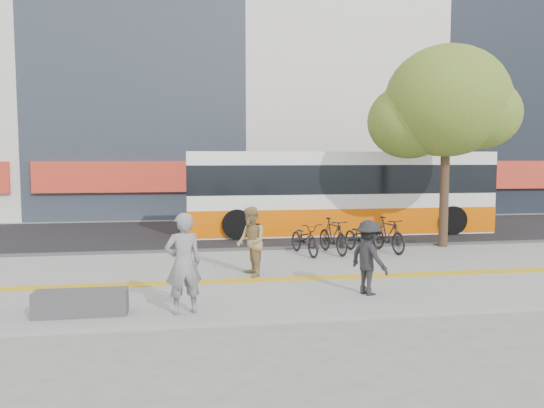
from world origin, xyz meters
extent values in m
plane|color=slate|center=(0.00, 0.00, 0.00)|extent=(120.00, 120.00, 0.00)
cube|color=gray|center=(0.00, 1.50, 0.04)|extent=(40.00, 7.00, 0.08)
cube|color=gold|center=(0.00, 1.00, 0.09)|extent=(40.00, 0.45, 0.01)
cube|color=black|center=(0.00, 9.00, 0.03)|extent=(40.00, 8.00, 0.06)
cube|color=#313133|center=(0.00, 5.00, 0.07)|extent=(40.00, 0.25, 0.14)
cube|color=red|center=(2.00, 14.05, 2.00)|extent=(19.00, 0.50, 1.40)
cube|color=#313133|center=(-2.60, -1.20, 0.30)|extent=(1.60, 0.45, 0.45)
cylinder|color=#322116|center=(7.20, 4.70, 1.68)|extent=(0.28, 0.28, 3.20)
ellipsoid|color=#496A23|center=(7.20, 4.70, 4.60)|extent=(3.80, 3.80, 3.42)
ellipsoid|color=#496A23|center=(6.20, 5.20, 4.00)|extent=(2.60, 2.60, 2.34)
ellipsoid|color=#496A23|center=(8.10, 4.30, 4.20)|extent=(2.40, 2.40, 2.16)
ellipsoid|color=#496A23|center=(7.50, 5.50, 5.40)|extent=(2.20, 2.20, 1.98)
cube|color=white|center=(4.91, 8.50, 1.57)|extent=(11.32, 2.36, 3.02)
cube|color=#E85D01|center=(4.91, 8.50, 0.58)|extent=(11.34, 2.38, 0.94)
cube|color=black|center=(4.91, 8.50, 2.09)|extent=(11.34, 2.38, 1.04)
cylinder|color=black|center=(0.95, 7.32, 0.58)|extent=(1.04, 0.33, 1.04)
cylinder|color=black|center=(0.95, 9.68, 0.58)|extent=(1.04, 0.33, 1.04)
cylinder|color=black|center=(8.87, 7.32, 0.58)|extent=(1.04, 0.33, 1.04)
cylinder|color=black|center=(8.87, 9.68, 0.58)|extent=(1.04, 0.33, 1.04)
imported|color=black|center=(2.60, 4.00, 0.55)|extent=(0.98, 1.87, 0.94)
imported|color=black|center=(3.44, 4.00, 0.60)|extent=(0.84, 1.79, 1.04)
imported|color=black|center=(4.27, 4.00, 0.55)|extent=(0.98, 1.87, 0.94)
imported|color=black|center=(5.11, 4.00, 0.60)|extent=(0.84, 1.79, 1.04)
imported|color=black|center=(-0.80, -1.36, 0.99)|extent=(0.75, 0.58, 1.82)
imported|color=#9D814F|center=(0.74, 1.46, 0.90)|extent=(0.76, 0.90, 1.65)
imported|color=black|center=(2.92, -0.58, 0.84)|extent=(0.91, 1.13, 1.52)
camera|label=1|loc=(-0.70, -10.86, 2.87)|focal=35.25mm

